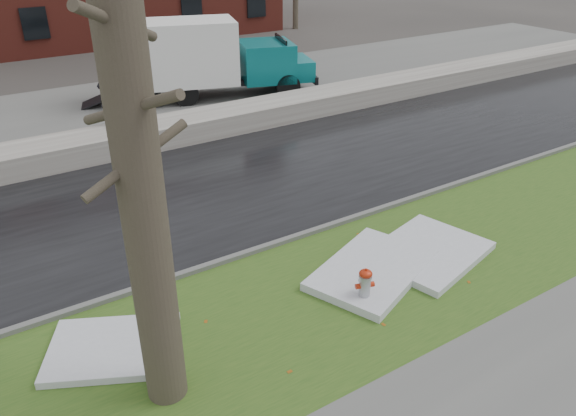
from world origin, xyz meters
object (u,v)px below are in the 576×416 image
worker (110,95)px  tree (137,165)px  fire_hydrant (365,285)px  box_truck (199,58)px

worker → tree: bearing=80.8°
fire_hydrant → tree: 5.42m
fire_hydrant → box_truck: size_ratio=0.08×
tree → box_truck: tree is taller
fire_hydrant → worker: size_ratio=0.41×
fire_hydrant → box_truck: box_truck is taller
tree → worker: (2.70, 11.17, -2.26)m
fire_hydrant → box_truck: bearing=95.3°
worker → box_truck: bearing=-139.2°
fire_hydrant → tree: (-4.13, -0.11, 3.51)m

